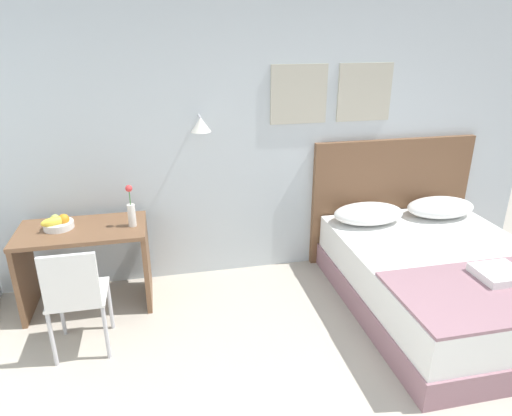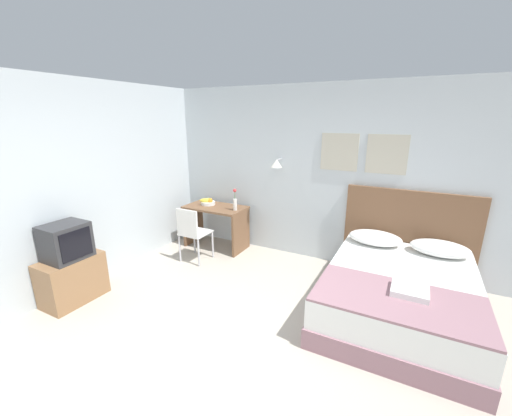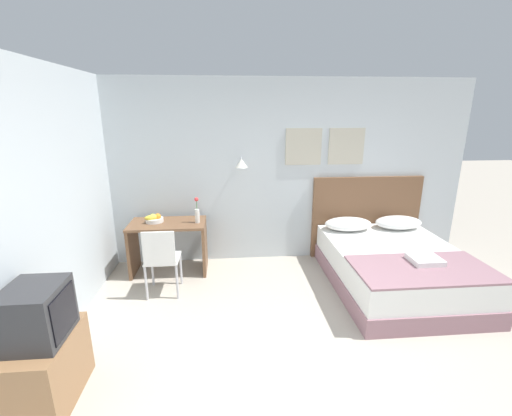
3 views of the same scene
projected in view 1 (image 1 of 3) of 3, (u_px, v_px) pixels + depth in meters
The scene contains 11 objects.
wall_back at pixel (260, 136), 4.17m from camera, with size 5.62×0.31×2.65m.
bed at pixel (445, 282), 3.84m from camera, with size 1.56×2.01×0.53m.
headboard at pixel (391, 199), 4.64m from camera, with size 1.68×0.06×1.25m.
pillow_left at pixel (368, 214), 4.31m from camera, with size 0.68×0.41×0.18m.
pillow_right at pixel (440, 207), 4.46m from camera, with size 0.68×0.41×0.18m.
throw_blanket at pixel (500, 290), 3.20m from camera, with size 1.51×0.80×0.02m.
folded_towel_near_foot at pixel (499, 274), 3.33m from camera, with size 0.33×0.30×0.06m.
desk at pixel (85, 253), 3.82m from camera, with size 1.03×0.57×0.73m.
desk_chair at pixel (75, 293), 3.21m from camera, with size 0.40×0.40×0.87m.
fruit_bowl at pixel (58, 223), 3.71m from camera, with size 0.25×0.24×0.12m.
flower_vase at pixel (131, 210), 3.73m from camera, with size 0.06×0.06×0.36m.
Camera 1 is at (-0.90, -1.43, 2.27)m, focal length 32.00 mm.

